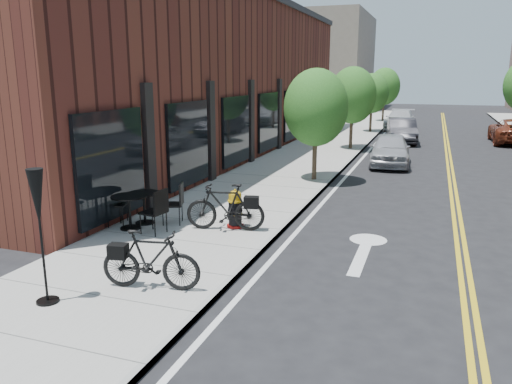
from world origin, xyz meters
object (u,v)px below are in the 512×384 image
at_px(bistro_set_b, 144,203).
at_px(patio_umbrella, 38,208).
at_px(bicycle_left, 225,207).
at_px(parked_car_b, 402,131).
at_px(bicycle_right, 151,260).
at_px(parked_car_c, 400,120).
at_px(fire_hydrant, 235,209).
at_px(bistro_set_c, 129,207).
at_px(parked_car_a, 390,149).

height_order(bistro_set_b, patio_umbrella, patio_umbrella).
relative_size(bicycle_left, patio_umbrella, 0.85).
height_order(patio_umbrella, parked_car_b, patio_umbrella).
height_order(bicycle_right, parked_car_c, parked_car_c).
height_order(fire_hydrant, parked_car_b, parked_car_b).
xyz_separation_m(bicycle_right, patio_umbrella, (-1.32, -1.02, 1.05)).
bearing_deg(bistro_set_c, patio_umbrella, -66.78).
height_order(bistro_set_b, parked_car_b, parked_car_b).
height_order(bistro_set_b, parked_car_a, parked_car_a).
distance_m(bistro_set_b, bistro_set_c, 0.51).
relative_size(bicycle_right, parked_car_a, 0.45).
relative_size(bistro_set_c, parked_car_c, 0.43).
relative_size(bicycle_left, bicycle_right, 1.07).
relative_size(patio_umbrella, parked_car_c, 0.48).
distance_m(bistro_set_c, parked_car_c, 26.48).
xyz_separation_m(bistro_set_b, bistro_set_c, (-0.09, -0.50, 0.02)).
height_order(bicycle_left, parked_car_c, parked_car_c).
bearing_deg(parked_car_b, bistro_set_c, -112.58).
height_order(bicycle_right, parked_car_b, parked_car_b).
bearing_deg(bistro_set_b, parked_car_b, 56.29).
bearing_deg(bistro_set_b, bicycle_left, -14.27).
bearing_deg(bicycle_left, bicycle_right, -10.16).
relative_size(bicycle_left, parked_car_b, 0.46).
distance_m(fire_hydrant, bistro_set_c, 2.50).
xyz_separation_m(bistro_set_b, parked_car_b, (4.93, 18.54, 0.05)).
bearing_deg(bistro_set_c, fire_hydrant, 31.54).
relative_size(bicycle_right, parked_car_b, 0.43).
distance_m(bistro_set_b, patio_umbrella, 4.56).
distance_m(bistro_set_c, patio_umbrella, 4.11).
bearing_deg(patio_umbrella, fire_hydrant, 74.37).
height_order(bicycle_left, parked_car_a, parked_car_a).
bearing_deg(patio_umbrella, parked_car_a, 75.26).
xyz_separation_m(bicycle_left, bicycle_right, (0.10, -3.49, -0.04)).
distance_m(bicycle_right, parked_car_a, 14.64).
xyz_separation_m(parked_car_b, parked_car_c, (-0.56, 7.06, -0.01)).
height_order(parked_car_a, parked_car_c, same).
bearing_deg(parked_car_a, bistro_set_b, -117.57).
xyz_separation_m(bicycle_right, parked_car_a, (2.74, 14.38, 0.02)).
bearing_deg(parked_car_c, parked_car_a, -86.44).
distance_m(bicycle_right, parked_car_b, 22.04).
bearing_deg(parked_car_b, bicycle_left, -106.59).
distance_m(fire_hydrant, bistro_set_b, 2.27).
bearing_deg(parked_car_c, fire_hydrant, -93.52).
height_order(fire_hydrant, bistro_set_c, bistro_set_c).
height_order(fire_hydrant, parked_car_a, parked_car_a).
height_order(bicycle_right, bistro_set_b, bicycle_right).
bearing_deg(bicycle_right, bicycle_left, -8.94).
relative_size(bicycle_left, bistro_set_c, 0.94).
distance_m(bistro_set_b, parked_car_c, 25.97).
distance_m(fire_hydrant, patio_umbrella, 5.12).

